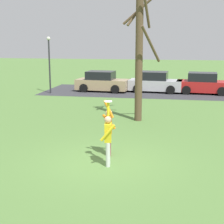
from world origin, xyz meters
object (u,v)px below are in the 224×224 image
object	(u,v)px
person_catcher	(108,137)
frisbee_disc	(108,101)
parked_car_red	(204,84)
parked_car_silver	(155,83)
lamppost_by_lot	(49,59)
bare_tree_tall	(140,54)
person_defender	(109,128)
parked_car_tan	(102,82)

from	to	relation	value
person_catcher	frisbee_disc	world-z (taller)	frisbee_disc
frisbee_disc	parked_car_red	bearing A→B (deg)	75.08
person_catcher	parked_car_red	xyz separation A→B (m)	(4.25, 16.30, -0.25)
parked_car_silver	lamppost_by_lot	bearing A→B (deg)	-160.28
parked_car_silver	parked_car_red	xyz separation A→B (m)	(3.70, -0.16, 0.00)
person_catcher	bare_tree_tall	bearing A→B (deg)	-12.11
person_defender	parked_car_silver	xyz separation A→B (m)	(0.72, 15.42, -0.25)
frisbee_disc	parked_car_silver	xyz separation A→B (m)	(0.58, 16.24, -1.37)
frisbee_disc	parked_car_silver	bearing A→B (deg)	87.94
frisbee_disc	bare_tree_tall	distance (m)	6.46
person_catcher	person_defender	distance (m)	1.05
person_catcher	lamppost_by_lot	xyz separation A→B (m)	(-7.31, 14.30, 1.60)
frisbee_disc	lamppost_by_lot	distance (m)	15.86
bare_tree_tall	lamppost_by_lot	bearing A→B (deg)	134.53
parked_car_red	lamppost_by_lot	bearing A→B (deg)	-165.80
person_catcher	parked_car_silver	world-z (taller)	person_catcher
parked_car_tan	lamppost_by_lot	size ratio (longest dim) A/B	0.99
person_catcher	bare_tree_tall	xyz separation A→B (m)	(0.31, 6.55, 2.37)
parked_car_silver	bare_tree_tall	distance (m)	10.25
bare_tree_tall	lamppost_by_lot	world-z (taller)	bare_tree_tall
parked_car_silver	bare_tree_tall	world-z (taller)	bare_tree_tall
parked_car_silver	parked_car_red	bearing A→B (deg)	1.96
parked_car_silver	lamppost_by_lot	size ratio (longest dim) A/B	0.99
person_defender	frisbee_disc	world-z (taller)	frisbee_disc
person_catcher	parked_car_red	bearing A→B (deg)	-24.01
person_defender	person_catcher	bearing A→B (deg)	0.00
frisbee_disc	lamppost_by_lot	xyz separation A→B (m)	(-7.28, 14.08, 0.49)
person_catcher	parked_car_tan	world-z (taller)	person_catcher
frisbee_disc	parked_car_tan	xyz separation A→B (m)	(-3.58, 15.81, -1.37)
person_catcher	lamppost_by_lot	size ratio (longest dim) A/B	0.49
person_catcher	parked_car_tan	bearing A→B (deg)	3.32
parked_car_tan	person_catcher	bearing A→B (deg)	-72.89
parked_car_tan	parked_car_red	world-z (taller)	same
parked_car_tan	parked_car_silver	world-z (taller)	same
parked_car_silver	lamppost_by_lot	xyz separation A→B (m)	(-7.86, -2.16, 1.86)
person_catcher	lamppost_by_lot	bearing A→B (deg)	17.68
person_defender	lamppost_by_lot	bearing A→B (deg)	-161.11
parked_car_tan	parked_car_silver	xyz separation A→B (m)	(4.17, 0.43, 0.00)
frisbee_disc	lamppost_by_lot	bearing A→B (deg)	117.34
parked_car_tan	lamppost_by_lot	xyz separation A→B (m)	(-3.69, -1.73, 1.86)
parked_car_tan	lamppost_by_lot	bearing A→B (deg)	-150.52
frisbee_disc	bare_tree_tall	xyz separation A→B (m)	(0.35, 6.33, 1.26)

